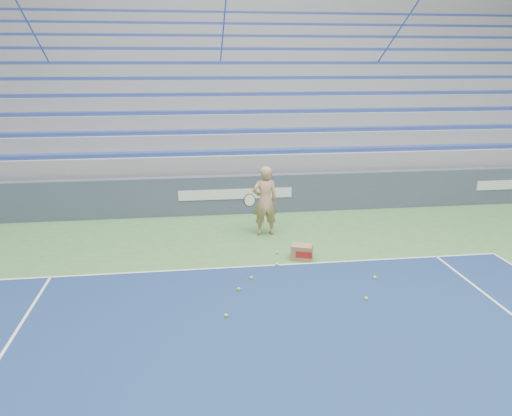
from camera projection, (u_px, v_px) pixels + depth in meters
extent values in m
cube|color=white|center=(253.00, 266.00, 10.55)|extent=(10.97, 0.05, 0.00)
cube|color=#3F4960|center=(235.00, 194.00, 14.21)|extent=(30.00, 0.30, 1.10)
cube|color=white|center=(236.00, 194.00, 14.04)|extent=(3.20, 0.02, 0.28)
cube|color=gray|center=(224.00, 164.00, 18.54)|extent=(30.00, 8.50, 1.10)
cube|color=gray|center=(223.00, 142.00, 18.31)|extent=(30.00, 8.50, 0.50)
cube|color=#283F93|center=(233.00, 152.00, 14.54)|extent=(29.60, 0.42, 0.11)
cube|color=gray|center=(222.00, 127.00, 18.58)|extent=(30.00, 7.65, 0.50)
cube|color=#283F93|center=(230.00, 131.00, 15.21)|extent=(29.60, 0.42, 0.11)
cube|color=gray|center=(221.00, 113.00, 18.84)|extent=(30.00, 6.80, 0.50)
cube|color=#283F93|center=(227.00, 112.00, 15.88)|extent=(29.60, 0.42, 0.11)
cube|color=gray|center=(220.00, 98.00, 19.11)|extent=(30.00, 5.95, 0.50)
cube|color=#283F93|center=(225.00, 94.00, 16.55)|extent=(29.60, 0.42, 0.11)
cube|color=gray|center=(219.00, 84.00, 19.37)|extent=(30.00, 5.10, 0.50)
cube|color=#283F93|center=(223.00, 78.00, 17.22)|extent=(29.60, 0.42, 0.11)
cube|color=gray|center=(218.00, 71.00, 19.64)|extent=(30.00, 4.25, 0.50)
cube|color=#283F93|center=(221.00, 63.00, 17.89)|extent=(29.60, 0.42, 0.11)
cube|color=gray|center=(217.00, 58.00, 19.90)|extent=(30.00, 3.40, 0.50)
cube|color=#283F93|center=(219.00, 49.00, 18.55)|extent=(29.60, 0.42, 0.11)
cube|color=gray|center=(216.00, 45.00, 20.17)|extent=(30.00, 2.55, 0.50)
cube|color=#283F93|center=(218.00, 36.00, 19.22)|extent=(29.60, 0.42, 0.11)
cube|color=gray|center=(216.00, 33.00, 20.43)|extent=(30.00, 1.70, 0.50)
cube|color=#283F93|center=(216.00, 24.00, 19.89)|extent=(29.60, 0.42, 0.11)
cube|color=gray|center=(215.00, 20.00, 20.69)|extent=(30.00, 0.85, 0.50)
cube|color=#283F93|center=(215.00, 13.00, 20.56)|extent=(29.60, 0.42, 0.11)
cube|color=gray|center=(215.00, 75.00, 22.00)|extent=(31.00, 0.40, 7.30)
cylinder|color=blue|center=(42.00, 49.00, 16.63)|extent=(0.05, 8.53, 5.04)
cylinder|color=blue|center=(222.00, 50.00, 17.40)|extent=(0.05, 8.53, 5.04)
cylinder|color=blue|center=(386.00, 50.00, 18.18)|extent=(0.05, 8.53, 5.04)
imported|color=tan|center=(265.00, 201.00, 12.33)|extent=(0.68, 0.48, 1.75)
cylinder|color=black|center=(252.00, 201.00, 12.02)|extent=(0.12, 0.27, 0.08)
cylinder|color=beige|center=(249.00, 200.00, 11.72)|extent=(0.29, 0.16, 0.28)
torus|color=black|center=(249.00, 200.00, 11.72)|extent=(0.31, 0.18, 0.30)
cube|color=olive|center=(302.00, 252.00, 10.92)|extent=(0.53, 0.47, 0.33)
cube|color=#B21E19|center=(304.00, 255.00, 10.75)|extent=(0.34, 0.14, 0.15)
sphere|color=#D6EA30|center=(226.00, 316.00, 8.45)|extent=(0.07, 0.07, 0.07)
sphere|color=#D6EA30|center=(277.00, 252.00, 11.26)|extent=(0.07, 0.07, 0.07)
sphere|color=#D6EA30|center=(366.00, 298.00, 9.06)|extent=(0.07, 0.07, 0.07)
sphere|color=#D6EA30|center=(375.00, 277.00, 9.95)|extent=(0.07, 0.07, 0.07)
sphere|color=#D6EA30|center=(239.00, 289.00, 9.44)|extent=(0.07, 0.07, 0.07)
sphere|color=#D6EA30|center=(251.00, 278.00, 9.93)|extent=(0.07, 0.07, 0.07)
sphere|color=#D6EA30|center=(277.00, 264.00, 10.60)|extent=(0.07, 0.07, 0.07)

